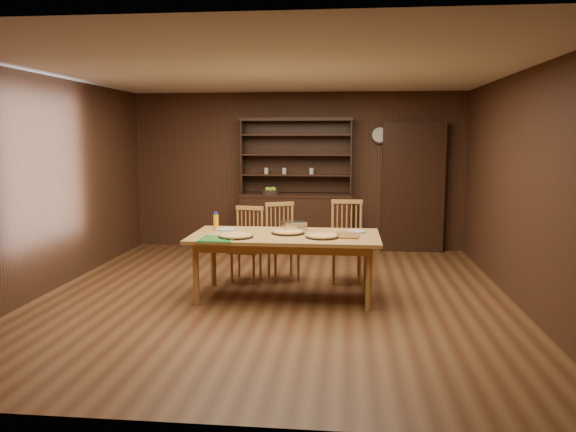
# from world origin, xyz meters

# --- Properties ---
(floor) EXTENTS (6.00, 6.00, 0.00)m
(floor) POSITION_xyz_m (0.00, 0.00, 0.00)
(floor) COLOR brown
(floor) RESTS_ON ground
(room_shell) EXTENTS (6.00, 6.00, 6.00)m
(room_shell) POSITION_xyz_m (0.00, 0.00, 1.58)
(room_shell) COLOR silver
(room_shell) RESTS_ON floor
(china_hutch) EXTENTS (1.84, 0.52, 2.17)m
(china_hutch) POSITION_xyz_m (-0.00, 2.75, 0.60)
(china_hutch) COLOR black
(china_hutch) RESTS_ON floor
(doorway) EXTENTS (1.00, 0.18, 2.10)m
(doorway) POSITION_xyz_m (1.90, 2.90, 1.05)
(doorway) COLOR black
(doorway) RESTS_ON floor
(wall_clock) EXTENTS (0.30, 0.05, 0.30)m
(wall_clock) POSITION_xyz_m (1.35, 2.96, 1.90)
(wall_clock) COLOR black
(wall_clock) RESTS_ON room_shell
(dining_table) EXTENTS (2.17, 1.08, 0.75)m
(dining_table) POSITION_xyz_m (0.13, -0.03, 0.68)
(dining_table) COLOR #B7863F
(dining_table) RESTS_ON floor
(chair_left) EXTENTS (0.45, 0.43, 0.96)m
(chair_left) POSITION_xyz_m (-0.45, 0.78, 0.51)
(chair_left) COLOR #AF7C3C
(chair_left) RESTS_ON floor
(chair_center) EXTENTS (0.54, 0.53, 1.01)m
(chair_center) POSITION_xyz_m (-0.01, 0.87, 0.53)
(chair_center) COLOR #AF7C3C
(chair_center) RESTS_ON floor
(chair_right) EXTENTS (0.44, 0.42, 1.05)m
(chair_right) POSITION_xyz_m (0.84, 0.87, 0.56)
(chair_right) COLOR #AF7C3C
(chair_right) RESTS_ON floor
(pizza_left) EXTENTS (0.40, 0.40, 0.04)m
(pizza_left) POSITION_xyz_m (-0.40, -0.26, 0.77)
(pizza_left) COLOR black
(pizza_left) RESTS_ON dining_table
(pizza_right) EXTENTS (0.37, 0.37, 0.04)m
(pizza_right) POSITION_xyz_m (0.56, -0.19, 0.77)
(pizza_right) COLOR black
(pizza_right) RESTS_ON dining_table
(pizza_center) EXTENTS (0.39, 0.39, 0.04)m
(pizza_center) POSITION_xyz_m (0.16, 0.04, 0.77)
(pizza_center) COLOR black
(pizza_center) RESTS_ON dining_table
(cooling_rack) EXTENTS (0.38, 0.38, 0.02)m
(cooling_rack) POSITION_xyz_m (-0.58, -0.41, 0.76)
(cooling_rack) COLOR green
(cooling_rack) RESTS_ON dining_table
(plate_left) EXTENTS (0.26, 0.26, 0.02)m
(plate_left) POSITION_xyz_m (-0.62, 0.22, 0.76)
(plate_left) COLOR beige
(plate_left) RESTS_ON dining_table
(plate_right) EXTENTS (0.23, 0.23, 0.02)m
(plate_right) POSITION_xyz_m (0.95, 0.22, 0.76)
(plate_right) COLOR beige
(plate_right) RESTS_ON dining_table
(foil_dish) EXTENTS (0.32, 0.28, 0.11)m
(foil_dish) POSITION_xyz_m (0.21, 0.28, 0.80)
(foil_dish) COLOR silver
(foil_dish) RESTS_ON dining_table
(juice_bottle) EXTENTS (0.06, 0.06, 0.21)m
(juice_bottle) POSITION_xyz_m (-0.75, 0.25, 0.85)
(juice_bottle) COLOR orange
(juice_bottle) RESTS_ON dining_table
(pot_holder_a) EXTENTS (0.24, 0.24, 0.02)m
(pot_holder_a) POSITION_xyz_m (0.86, -0.13, 0.76)
(pot_holder_a) COLOR red
(pot_holder_a) RESTS_ON dining_table
(pot_holder_b) EXTENTS (0.21, 0.21, 0.02)m
(pot_holder_b) POSITION_xyz_m (0.82, 0.07, 0.76)
(pot_holder_b) COLOR red
(pot_holder_b) RESTS_ON dining_table
(fruit_bowl) EXTENTS (0.31, 0.31, 0.12)m
(fruit_bowl) POSITION_xyz_m (-0.41, 2.69, 0.98)
(fruit_bowl) COLOR black
(fruit_bowl) RESTS_ON china_hutch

